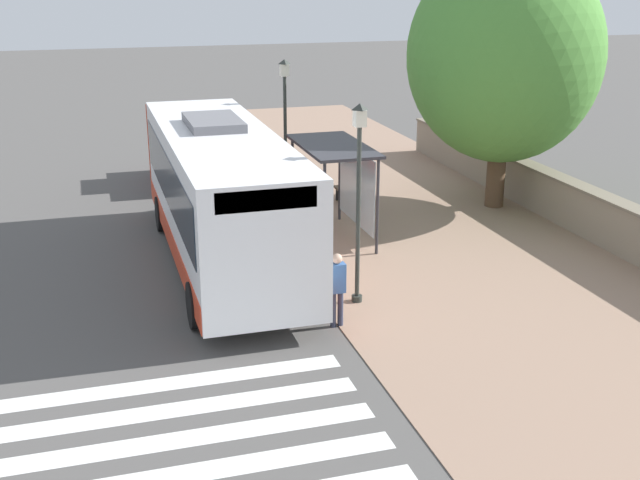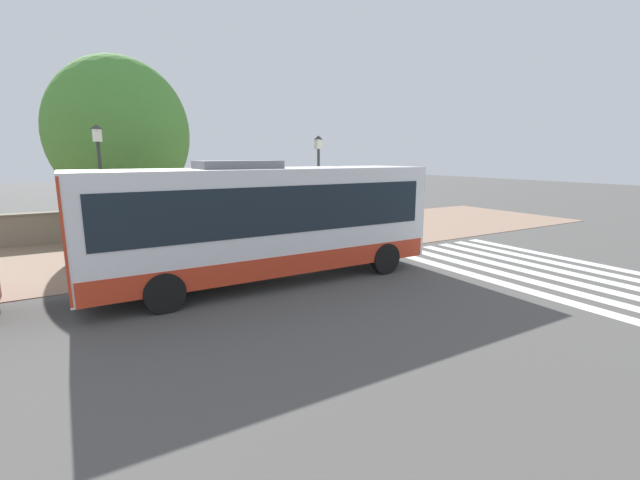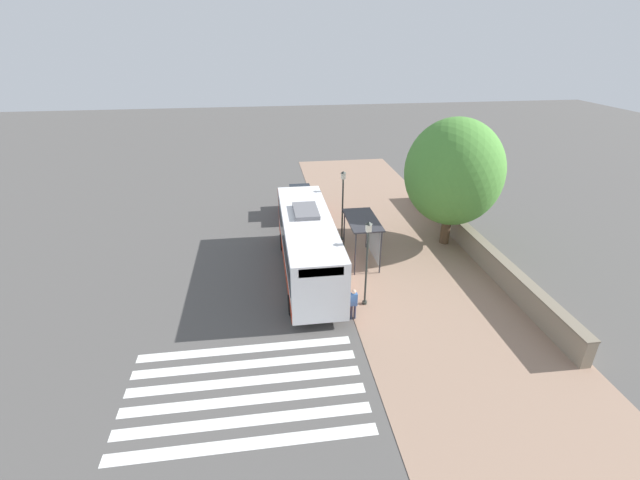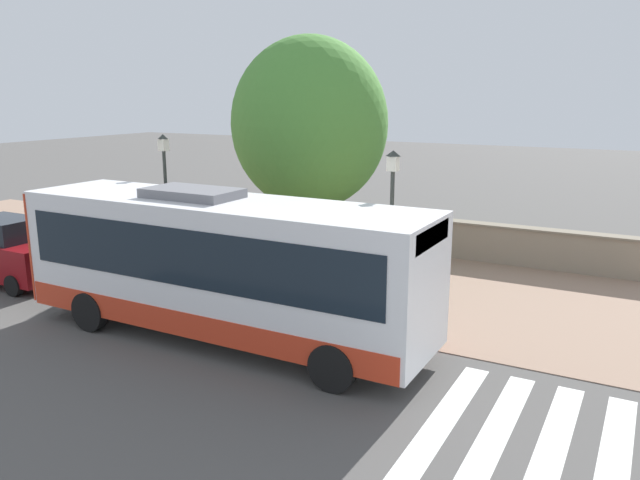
# 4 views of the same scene
# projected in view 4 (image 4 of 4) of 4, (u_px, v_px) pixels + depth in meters

# --- Properties ---
(ground_plane) EXTENTS (120.00, 120.00, 0.00)m
(ground_plane) POSITION_uv_depth(u_px,v_px,m) (233.00, 311.00, 17.08)
(ground_plane) COLOR #514F4C
(ground_plane) RESTS_ON ground
(sidewalk_plaza) EXTENTS (9.00, 44.00, 0.02)m
(sidewalk_plaza) POSITION_uv_depth(u_px,v_px,m) (313.00, 271.00, 20.92)
(sidewalk_plaza) COLOR #937560
(sidewalk_plaza) RESTS_ON ground
(stone_wall) EXTENTS (0.60, 20.00, 1.36)m
(stone_wall) POSITION_uv_depth(u_px,v_px,m) (363.00, 229.00, 24.23)
(stone_wall) COLOR gray
(stone_wall) RESTS_ON ground
(bus) EXTENTS (2.73, 10.36, 3.61)m
(bus) POSITION_uv_depth(u_px,v_px,m) (221.00, 263.00, 14.80)
(bus) COLOR white
(bus) RESTS_ON ground
(bus_shelter) EXTENTS (1.73, 3.50, 2.66)m
(bus_shelter) POSITION_uv_depth(u_px,v_px,m) (261.00, 220.00, 18.19)
(bus_shelter) COLOR #2D2D33
(bus_shelter) RESTS_ON ground
(pedestrian) EXTENTS (0.34, 0.22, 1.63)m
(pedestrian) POSITION_uv_depth(u_px,v_px,m) (421.00, 310.00, 14.32)
(pedestrian) COLOR #2D3347
(pedestrian) RESTS_ON ground
(bench) EXTENTS (0.40, 1.90, 0.88)m
(bench) POSITION_uv_depth(u_px,v_px,m) (214.00, 256.00, 21.00)
(bench) COLOR brown
(bench) RESTS_ON ground
(street_lamp_near) EXTENTS (0.28, 0.28, 4.49)m
(street_lamp_near) POSITION_uv_depth(u_px,v_px,m) (391.00, 226.00, 15.16)
(street_lamp_near) COLOR #2D332D
(street_lamp_near) RESTS_ON ground
(street_lamp_far) EXTENTS (0.28, 0.28, 4.64)m
(street_lamp_far) POSITION_uv_depth(u_px,v_px,m) (166.00, 198.00, 18.77)
(street_lamp_far) COLOR #2D332D
(street_lamp_far) RESTS_ON ground
(shade_tree) EXTENTS (5.84, 5.84, 7.91)m
(shade_tree) POSITION_uv_depth(u_px,v_px,m) (310.00, 124.00, 23.22)
(shade_tree) COLOR brown
(shade_tree) RESTS_ON ground
(parked_car_behind_bus) EXTENTS (1.89, 3.99, 2.06)m
(parked_car_behind_bus) POSITION_uv_depth(u_px,v_px,m) (8.00, 252.00, 19.43)
(parked_car_behind_bus) COLOR maroon
(parked_car_behind_bus) RESTS_ON ground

